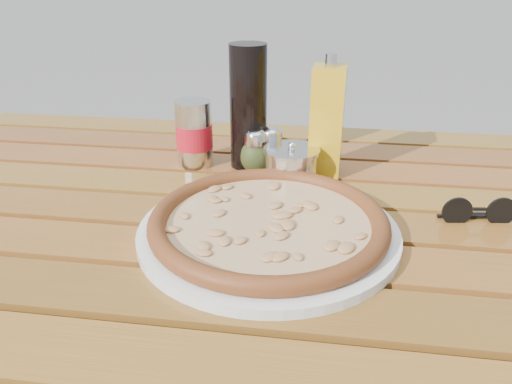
# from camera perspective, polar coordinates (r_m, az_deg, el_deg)

# --- Properties ---
(table) EXTENTS (1.40, 0.90, 0.75)m
(table) POSITION_cam_1_polar(r_m,az_deg,el_deg) (0.79, -0.21, -7.60)
(table) COLOR #3D250D
(table) RESTS_ON ground
(plate) EXTENTS (0.46, 0.46, 0.01)m
(plate) POSITION_cam_1_polar(r_m,az_deg,el_deg) (0.69, 1.42, -4.52)
(plate) COLOR silver
(plate) RESTS_ON table
(pizza) EXTENTS (0.41, 0.41, 0.03)m
(pizza) POSITION_cam_1_polar(r_m,az_deg,el_deg) (0.69, 1.43, -3.38)
(pizza) COLOR beige
(pizza) RESTS_ON plate
(pepper_shaker) EXTENTS (0.07, 0.07, 0.08)m
(pepper_shaker) POSITION_cam_1_polar(r_m,az_deg,el_deg) (0.90, 1.70, 4.85)
(pepper_shaker) COLOR #B32314
(pepper_shaker) RESTS_ON table
(oregano_shaker) EXTENTS (0.07, 0.07, 0.08)m
(oregano_shaker) POSITION_cam_1_polar(r_m,az_deg,el_deg) (0.89, -0.06, 4.59)
(oregano_shaker) COLOR #374019
(oregano_shaker) RESTS_ON table
(dark_bottle) EXTENTS (0.08, 0.08, 0.22)m
(dark_bottle) POSITION_cam_1_polar(r_m,az_deg,el_deg) (0.90, -0.89, 9.66)
(dark_bottle) COLOR black
(dark_bottle) RESTS_ON table
(soda_can) EXTENTS (0.09, 0.09, 0.12)m
(soda_can) POSITION_cam_1_polar(r_m,az_deg,el_deg) (0.92, -7.07, 6.59)
(soda_can) COLOR silver
(soda_can) RESTS_ON table
(olive_oil_cruet) EXTENTS (0.06, 0.06, 0.21)m
(olive_oil_cruet) POSITION_cam_1_polar(r_m,az_deg,el_deg) (0.87, 8.12, 8.03)
(olive_oil_cruet) COLOR gold
(olive_oil_cruet) RESTS_ON table
(parmesan_tin) EXTENTS (0.11, 0.11, 0.07)m
(parmesan_tin) POSITION_cam_1_polar(r_m,az_deg,el_deg) (0.86, 4.05, 3.16)
(parmesan_tin) COLOR silver
(parmesan_tin) RESTS_ON table
(sunglasses) EXTENTS (0.11, 0.04, 0.04)m
(sunglasses) POSITION_cam_1_polar(r_m,az_deg,el_deg) (0.79, 24.05, -2.12)
(sunglasses) COLOR black
(sunglasses) RESTS_ON table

